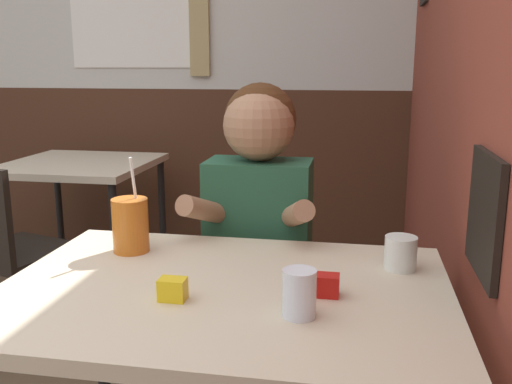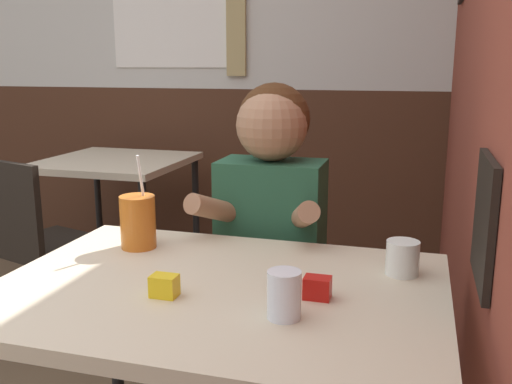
% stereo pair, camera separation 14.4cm
% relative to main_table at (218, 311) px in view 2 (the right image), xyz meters
% --- Properties ---
extents(brick_wall_right, '(0.08, 4.64, 2.70)m').
position_rel_main_table_xyz_m(brick_wall_right, '(0.63, 0.89, 0.68)').
color(brick_wall_right, brown).
rests_on(brick_wall_right, ground_plane).
extents(back_wall, '(5.55, 0.09, 2.70)m').
position_rel_main_table_xyz_m(back_wall, '(-0.69, 2.24, 0.69)').
color(back_wall, silver).
rests_on(back_wall, ground_plane).
extents(main_table, '(1.07, 0.77, 0.74)m').
position_rel_main_table_xyz_m(main_table, '(0.00, 0.00, 0.00)').
color(main_table, beige).
rests_on(main_table, ground_plane).
extents(background_table, '(0.75, 0.76, 0.74)m').
position_rel_main_table_xyz_m(background_table, '(-1.18, 1.59, -0.02)').
color(background_table, beige).
rests_on(background_table, ground_plane).
extents(chair_near_window, '(0.50, 0.50, 0.85)m').
position_rel_main_table_xyz_m(chair_near_window, '(-1.19, 0.87, -0.17)').
color(chair_near_window, black).
rests_on(chair_near_window, ground_plane).
extents(person_seated, '(0.42, 0.42, 1.19)m').
position_rel_main_table_xyz_m(person_seated, '(-0.01, 0.56, -0.01)').
color(person_seated, '#235138').
rests_on(person_seated, ground_plane).
extents(cocktail_pitcher, '(0.10, 0.10, 0.27)m').
position_rel_main_table_xyz_m(cocktail_pitcher, '(-0.32, 0.21, 0.14)').
color(cocktail_pitcher, '#C6661E').
rests_on(cocktail_pitcher, main_table).
extents(glass_near_pitcher, '(0.07, 0.07, 0.10)m').
position_rel_main_table_xyz_m(glass_near_pitcher, '(0.19, -0.13, 0.12)').
color(glass_near_pitcher, silver).
rests_on(glass_near_pitcher, main_table).
extents(glass_center, '(0.08, 0.08, 0.09)m').
position_rel_main_table_xyz_m(glass_center, '(0.42, 0.19, 0.11)').
color(glass_center, silver).
rests_on(glass_center, main_table).
extents(condiment_ketchup, '(0.06, 0.04, 0.05)m').
position_rel_main_table_xyz_m(condiment_ketchup, '(0.24, -0.01, 0.09)').
color(condiment_ketchup, '#B7140F').
rests_on(condiment_ketchup, main_table).
extents(condiment_mustard, '(0.06, 0.04, 0.05)m').
position_rel_main_table_xyz_m(condiment_mustard, '(-0.09, -0.10, 0.09)').
color(condiment_mustard, yellow).
rests_on(condiment_mustard, main_table).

